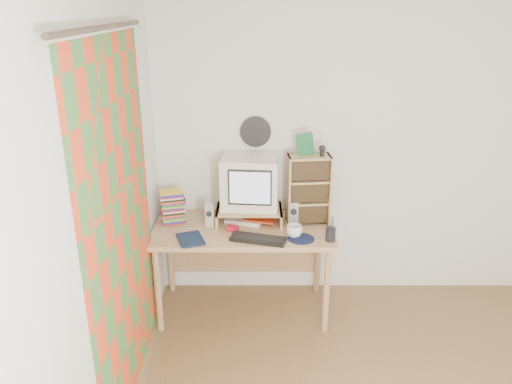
{
  "coord_description": "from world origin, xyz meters",
  "views": [
    {
      "loc": [
        -0.92,
        -2.18,
        2.39
      ],
      "look_at": [
        -0.93,
        1.33,
        1.06
      ],
      "focal_mm": 35.0,
      "sensor_mm": 36.0,
      "label": 1
    }
  ],
  "objects_px": {
    "crt_monitor": "(250,182)",
    "diary": "(179,240)",
    "desk": "(243,239)",
    "keyboard": "(258,239)",
    "mug": "(294,231)",
    "dvd_stack": "(172,208)",
    "cd_rack": "(308,190)"
  },
  "relations": [
    {
      "from": "desk",
      "to": "dvd_stack",
      "type": "distance_m",
      "value": 0.62
    },
    {
      "from": "dvd_stack",
      "to": "desk",
      "type": "bearing_deg",
      "value": -20.25
    },
    {
      "from": "crt_monitor",
      "to": "diary",
      "type": "relative_size",
      "value": 1.98
    },
    {
      "from": "desk",
      "to": "diary",
      "type": "xyz_separation_m",
      "value": [
        -0.46,
        -0.33,
        0.16
      ]
    },
    {
      "from": "desk",
      "to": "diary",
      "type": "height_order",
      "value": "diary"
    },
    {
      "from": "mug",
      "to": "cd_rack",
      "type": "bearing_deg",
      "value": 65.97
    },
    {
      "from": "crt_monitor",
      "to": "diary",
      "type": "bearing_deg",
      "value": -136.36
    },
    {
      "from": "dvd_stack",
      "to": "diary",
      "type": "xyz_separation_m",
      "value": [
        0.1,
        -0.36,
        -0.1
      ]
    },
    {
      "from": "keyboard",
      "to": "diary",
      "type": "xyz_separation_m",
      "value": [
        -0.59,
        -0.02,
        0.01
      ]
    },
    {
      "from": "dvd_stack",
      "to": "mug",
      "type": "relative_size",
      "value": 2.12
    },
    {
      "from": "keyboard",
      "to": "mug",
      "type": "distance_m",
      "value": 0.28
    },
    {
      "from": "cd_rack",
      "to": "desk",
      "type": "bearing_deg",
      "value": 178.59
    },
    {
      "from": "diary",
      "to": "crt_monitor",
      "type": "bearing_deg",
      "value": 19.33
    },
    {
      "from": "cd_rack",
      "to": "diary",
      "type": "bearing_deg",
      "value": -165.26
    },
    {
      "from": "dvd_stack",
      "to": "diary",
      "type": "height_order",
      "value": "dvd_stack"
    },
    {
      "from": "dvd_stack",
      "to": "cd_rack",
      "type": "distance_m",
      "value": 1.08
    },
    {
      "from": "cd_rack",
      "to": "diary",
      "type": "relative_size",
      "value": 2.56
    },
    {
      "from": "desk",
      "to": "crt_monitor",
      "type": "relative_size",
      "value": 3.26
    },
    {
      "from": "desk",
      "to": "diary",
      "type": "distance_m",
      "value": 0.59
    },
    {
      "from": "keyboard",
      "to": "cd_rack",
      "type": "distance_m",
      "value": 0.58
    },
    {
      "from": "dvd_stack",
      "to": "cd_rack",
      "type": "height_order",
      "value": "cd_rack"
    },
    {
      "from": "dvd_stack",
      "to": "mug",
      "type": "xyz_separation_m",
      "value": [
        0.95,
        -0.27,
        -0.08
      ]
    },
    {
      "from": "keyboard",
      "to": "mug",
      "type": "xyz_separation_m",
      "value": [
        0.27,
        0.07,
        0.03
      ]
    },
    {
      "from": "keyboard",
      "to": "crt_monitor",
      "type": "bearing_deg",
      "value": 114.85
    },
    {
      "from": "crt_monitor",
      "to": "keyboard",
      "type": "relative_size",
      "value": 1.04
    },
    {
      "from": "diary",
      "to": "cd_rack",
      "type": "bearing_deg",
      "value": 1.48
    },
    {
      "from": "desk",
      "to": "cd_rack",
      "type": "distance_m",
      "value": 0.66
    },
    {
      "from": "crt_monitor",
      "to": "keyboard",
      "type": "xyz_separation_m",
      "value": [
        0.06,
        -0.39,
        -0.31
      ]
    },
    {
      "from": "diary",
      "to": "desk",
      "type": "bearing_deg",
      "value": 16.1
    },
    {
      "from": "crt_monitor",
      "to": "mug",
      "type": "xyz_separation_m",
      "value": [
        0.33,
        -0.32,
        -0.28
      ]
    },
    {
      "from": "desk",
      "to": "dvd_stack",
      "type": "xyz_separation_m",
      "value": [
        -0.56,
        0.03,
        0.26
      ]
    },
    {
      "from": "desk",
      "to": "diary",
      "type": "bearing_deg",
      "value": -144.72
    }
  ]
}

